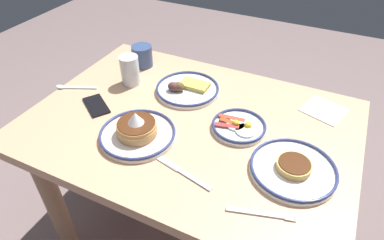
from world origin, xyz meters
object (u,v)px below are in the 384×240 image
Objects in this scene: plate_far_companion at (239,126)px; fork_near at (261,214)px; plate_near_main at (187,89)px; drinking_glass at (130,72)px; coffee_mug at (142,56)px; butter_knife at (183,173)px; plate_center_pancakes at (137,131)px; paper_napkin at (324,110)px; plate_far_side at (293,169)px; cell_phone at (96,105)px; tea_spoon at (70,87)px.

plate_far_companion is 0.37m from fork_near.
plate_near_main is 2.08× the size of drinking_glass.
drinking_glass reaches higher than coffee_mug.
fork_near is 0.89× the size of butter_knife.
coffee_mug is at bearing -59.83° from plate_center_pancakes.
plate_far_companion is 1.34× the size of paper_napkin.
drinking_glass is at bearing -16.00° from plate_far_side.
plate_far_side is 2.13× the size of coffee_mug.
coffee_mug is 0.37m from cell_phone.
plate_near_main is 2.08× the size of coffee_mug.
plate_near_main reaches higher than paper_napkin.
plate_far_companion is 0.54m from drinking_glass.
coffee_mug is 0.84m from paper_napkin.
coffee_mug is at bearing 0.09° from paper_napkin.
butter_knife is at bearing 27.01° from plate_far_side.
plate_near_main is at bearing 158.86° from coffee_mug.
butter_knife is (-0.48, 0.17, -0.00)m from cell_phone.
plate_center_pancakes reaches higher than cell_phone.
plate_far_companion is 1.18× the size of tea_spoon.
drinking_glass is 0.67× the size of fork_near.
plate_far_side is at bearing 152.47° from plate_near_main.
plate_far_companion is 1.40× the size of cell_phone.
plate_far_companion is 0.63m from coffee_mug.
coffee_mug is at bearing -37.43° from fork_near.
cell_phone is 0.84× the size of tea_spoon.
drinking_glass reaches higher than plate_far_side.
paper_napkin is (-0.55, -0.11, -0.01)m from plate_near_main.
fork_near is (0.09, 0.58, 0.00)m from paper_napkin.
drinking_glass reaches higher than plate_near_main.
butter_knife is (-0.49, 0.53, -0.05)m from coffee_mug.
paper_napkin is 0.88× the size of tea_spoon.
cell_phone is at bearing 23.88° from paper_napkin.
plate_far_companion is at bearing -175.64° from tea_spoon.
plate_far_companion is 0.26m from plate_far_side.
plate_near_main reaches higher than cell_phone.
drinking_glass is 0.27m from tea_spoon.
plate_center_pancakes is 0.46m from tea_spoon.
paper_napkin is (-0.04, -0.38, -0.01)m from plate_far_side.
plate_near_main is 0.38m from cell_phone.
fork_near is 0.27m from butter_knife.
plate_far_companion is at bearing 156.21° from coffee_mug.
paper_napkin is 0.78× the size of fork_near.
fork_near is 1.12× the size of tea_spoon.
tea_spoon is at bearing -18.72° from butter_knife.
drinking_glass is 0.83m from fork_near.
fork_near is (0.04, 0.20, -0.01)m from plate_far_side.
coffee_mug is 0.36m from tea_spoon.
cell_phone is (0.28, 0.25, -0.01)m from plate_near_main.
plate_near_main is 1.58× the size of tea_spoon.
plate_near_main is 0.57m from plate_far_side.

